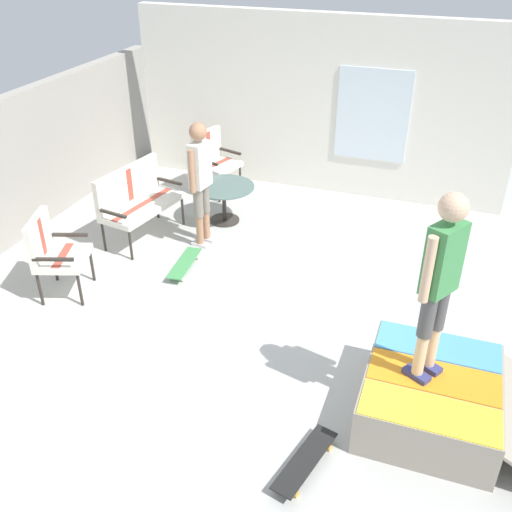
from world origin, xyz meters
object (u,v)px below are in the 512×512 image
patio_bench (136,196)px  person_watching (200,176)px  person_skater (440,275)px  skateboard_spare (305,461)px  patio_table (224,196)px  patio_chair_near_house (213,156)px  skateboard_by_bench (184,263)px  skate_ramp (434,397)px  patio_chair_by_wall (52,249)px

patio_bench → person_watching: bearing=-84.4°
person_skater → skateboard_spare: size_ratio=2.11×
patio_table → person_watching: bearing=178.9°
patio_chair_near_house → person_watching: (-1.69, -0.57, 0.41)m
person_skater → skateboard_by_bench: bearing=63.4°
skate_ramp → patio_bench: patio_bench is taller
patio_chair_near_house → person_skater: size_ratio=0.59×
person_watching → skateboard_spare: (-3.22, -2.37, -0.93)m
patio_chair_near_house → skateboard_spare: 5.75m
patio_chair_by_wall → person_watching: size_ratio=0.59×
patio_table → skateboard_by_bench: bearing=-178.7°
patio_bench → patio_chair_by_wall: (-1.61, 0.19, -0.00)m
patio_bench → person_skater: (-2.18, -4.12, 0.89)m
person_skater → skateboard_by_bench: size_ratio=2.13×
skateboard_by_bench → person_skater: bearing=-116.6°
patio_chair_near_house → patio_chair_by_wall: bearing=170.3°
patio_chair_by_wall → person_skater: 4.44m
patio_chair_by_wall → person_watching: person_watching is taller
patio_chair_by_wall → person_skater: person_skater is taller
patio_bench → patio_chair_near_house: size_ratio=1.30×
person_skater → person_watching: bearing=54.3°
skateboard_spare → person_skater: bearing=-39.7°
skateboard_by_bench → patio_table: bearing=1.3°
patio_chair_near_house → person_skater: 5.52m
skateboard_by_bench → skate_ramp: bearing=-115.8°
patio_chair_by_wall → patio_table: size_ratio=1.13×
patio_bench → patio_chair_near_house: 1.82m
patio_table → patio_chair_near_house: bearing=31.7°
skate_ramp → person_watching: size_ratio=1.04×
person_watching → patio_table: bearing=-1.1°
skate_ramp → skateboard_spare: skate_ramp is taller
patio_chair_by_wall → skateboard_spare: size_ratio=1.24×
patio_table → person_skater: 4.49m
patio_chair_near_house → patio_table: patio_chair_near_house is taller
patio_chair_near_house → patio_chair_by_wall: 3.45m
skate_ramp → patio_chair_near_house: patio_chair_near_house is taller
person_watching → skateboard_by_bench: (-0.71, -0.05, -0.93)m
skateboard_spare → patio_chair_near_house: bearing=30.9°
patio_chair_by_wall → person_skater: size_ratio=0.59×
patio_table → skateboard_by_bench: (-1.45, -0.03, -0.32)m
patio_table → skateboard_by_bench: 1.48m
skate_ramp → person_skater: bearing=85.2°
person_skater → patio_table: bearing=46.3°
patio_bench → patio_table: size_ratio=1.47×
patio_chair_near_house → person_watching: 1.83m
patio_chair_near_house → skateboard_by_bench: size_ratio=1.25×
patio_bench → person_watching: person_watching is taller
person_watching → patio_chair_near_house: bearing=18.7°
patio_chair_by_wall → person_watching: 2.10m
skate_ramp → skateboard_by_bench: 3.62m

